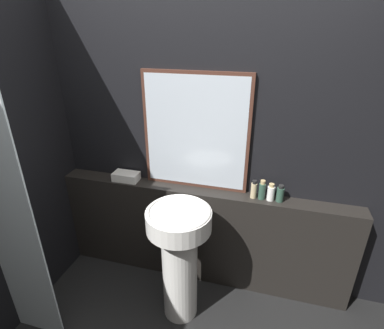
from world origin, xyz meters
TOP-DOWN VIEW (x-y plane):
  - wall_back at (0.00, 1.27)m, footprint 8.00×0.06m
  - vanity_counter at (0.00, 1.16)m, footprint 2.45×0.16m
  - pedestal_sink at (-0.06, 0.73)m, footprint 0.46×0.46m
  - mirror at (-0.07, 1.22)m, footprint 0.83×0.03m
  - towel_stack at (-0.66, 1.16)m, footprint 0.22×0.12m
  - shampoo_bottle at (0.40, 1.16)m, footprint 0.04×0.04m
  - conditioner_bottle at (0.47, 1.16)m, footprint 0.05×0.05m
  - lotion_bottle at (0.53, 1.16)m, footprint 0.05×0.05m
  - body_wash_bottle at (0.60, 1.16)m, footprint 0.05×0.05m
  - shower_panel at (-1.03, 0.30)m, footprint 0.39×0.02m

SIDE VIEW (x-z plane):
  - vanity_counter at x=0.00m, z-range 0.00..0.88m
  - pedestal_sink at x=-0.06m, z-range 0.11..1.06m
  - towel_stack at x=-0.66m, z-range 0.88..0.95m
  - body_wash_bottle at x=0.60m, z-range 0.88..1.01m
  - lotion_bottle at x=0.53m, z-range 0.88..1.02m
  - shampoo_bottle at x=0.40m, z-range 0.88..1.03m
  - conditioner_bottle at x=0.47m, z-range 0.88..1.03m
  - shower_panel at x=-1.03m, z-range 0.01..2.06m
  - wall_back at x=0.00m, z-range 0.00..2.50m
  - mirror at x=-0.07m, z-range 0.88..1.80m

